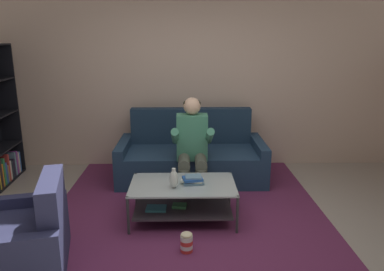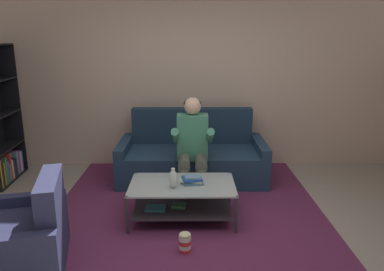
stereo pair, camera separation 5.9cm
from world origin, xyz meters
name	(u,v)px [view 2 (the right image)]	position (x,y,z in m)	size (l,w,h in m)	color
ground	(196,248)	(0.00, 0.00, 0.00)	(16.80, 16.80, 0.00)	#A69B90
back_partition	(194,69)	(0.00, 2.46, 1.45)	(8.40, 0.12, 2.90)	beige
couch	(192,157)	(-0.03, 1.82, 0.29)	(1.97, 0.94, 0.93)	navy
person_seated_center	(193,144)	(-0.03, 1.26, 0.65)	(0.50, 0.58, 1.20)	#505347
coffee_table	(182,196)	(-0.15, 0.58, 0.27)	(1.11, 0.67, 0.41)	#ACB9BA
area_rug	(188,200)	(-0.08, 1.07, 0.01)	(3.03, 3.18, 0.01)	#64264D
vase	(173,179)	(-0.23, 0.47, 0.51)	(0.09, 0.09, 0.21)	silver
book_stack	(192,180)	(-0.03, 0.59, 0.45)	(0.25, 0.19, 0.09)	#76A0B9
armchair	(12,241)	(-1.55, -0.31, 0.26)	(1.09, 1.08, 0.80)	#2C2F53
popcorn_tub	(185,242)	(-0.10, -0.06, 0.10)	(0.11, 0.11, 0.20)	red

